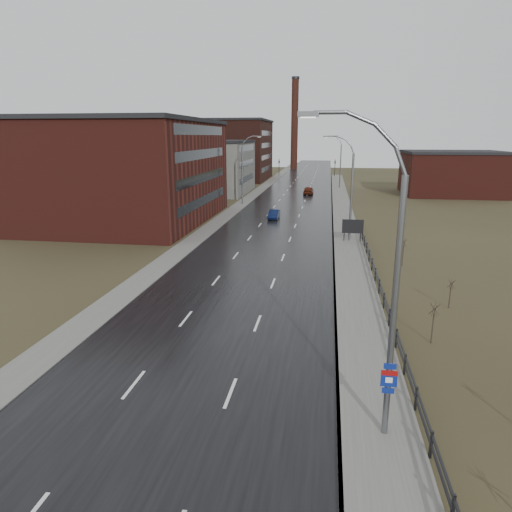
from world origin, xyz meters
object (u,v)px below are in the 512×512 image
(billboard, at_px, (353,227))
(car_far, at_px, (308,191))
(streetlight_main, at_px, (386,287))
(car_near, at_px, (274,215))

(billboard, distance_m, car_far, 42.28)
(billboard, bearing_deg, streetlight_main, -91.07)
(car_near, bearing_deg, streetlight_main, -77.97)
(car_near, height_order, car_far, car_far)
(billboard, height_order, car_far, billboard)
(streetlight_main, relative_size, car_far, 2.57)
(car_far, bearing_deg, car_near, 83.37)
(streetlight_main, relative_size, billboard, 4.72)
(streetlight_main, bearing_deg, car_far, 94.55)
(streetlight_main, xyz_separation_m, car_far, (-6.00, 75.41, -5.26))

